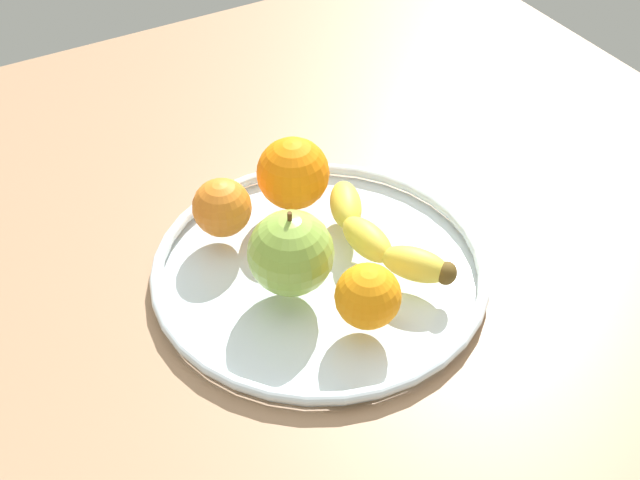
{
  "coord_description": "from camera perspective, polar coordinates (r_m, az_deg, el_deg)",
  "views": [
    {
      "loc": [
        51.39,
        -29.19,
        58.17
      ],
      "look_at": [
        0.0,
        0.0,
        4.8
      ],
      "focal_mm": 46.66,
      "sensor_mm": 36.0,
      "label": 1
    }
  ],
  "objects": [
    {
      "name": "banana",
      "position": [
        0.82,
        4.02,
        0.21
      ],
      "size": [
        18.64,
        7.47,
        3.25
      ],
      "rotation": [
        0.0,
        0.0,
        0.11
      ],
      "color": "yellow",
      "rests_on": "fruit_bowl"
    },
    {
      "name": "apple",
      "position": [
        0.77,
        -2.02,
        -0.9
      ],
      "size": [
        8.14,
        8.14,
        8.94
      ],
      "color": "#8DB643",
      "rests_on": "fruit_bowl"
    },
    {
      "name": "orange_front_left",
      "position": [
        0.74,
        3.53,
        -3.78
      ],
      "size": [
        6.05,
        6.05,
        6.05
      ],
      "primitive_type": "sphere",
      "color": "orange",
      "rests_on": "fruit_bowl"
    },
    {
      "name": "ground_plane",
      "position": [
        0.84,
        -0.0,
        -3.43
      ],
      "size": [
        113.44,
        113.44,
        4.0
      ],
      "primitive_type": "cube",
      "color": "#9D7656"
    },
    {
      "name": "orange_back_right",
      "position": [
        0.86,
        -1.86,
        4.6
      ],
      "size": [
        7.63,
        7.63,
        7.63
      ],
      "primitive_type": "sphere",
      "color": "orange",
      "rests_on": "fruit_bowl"
    },
    {
      "name": "orange_center",
      "position": [
        0.84,
        -6.74,
        2.23
      ],
      "size": [
        6.01,
        6.01,
        6.01
      ],
      "primitive_type": "sphere",
      "color": "orange",
      "rests_on": "fruit_bowl"
    },
    {
      "name": "fruit_bowl",
      "position": [
        0.82,
        -0.0,
        -2.01
      ],
      "size": [
        33.39,
        33.39,
        1.8
      ],
      "color": "silver",
      "rests_on": "ground_plane"
    }
  ]
}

